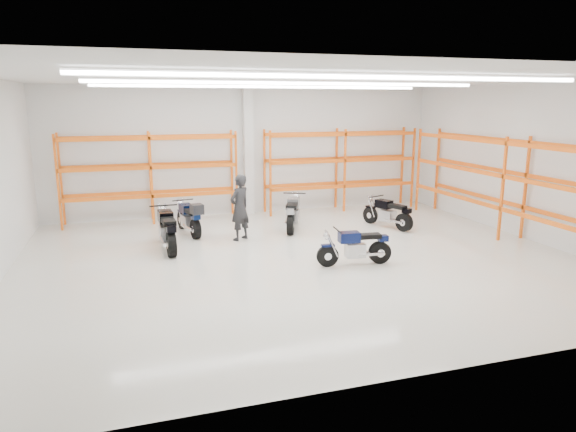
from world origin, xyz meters
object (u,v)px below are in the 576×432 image
object	(u,v)px
motorcycle_main	(358,248)
motorcycle_back_a	(167,231)
motorcycle_back_c	(293,214)
structural_column	(248,151)
motorcycle_back_d	(389,214)
standing_man	(240,208)
motorcycle_back_b	(190,218)

from	to	relation	value
motorcycle_main	motorcycle_back_a	xyz separation A→B (m)	(-4.37, 2.76, 0.09)
motorcycle_back_c	structural_column	bearing A→B (deg)	105.19
motorcycle_main	motorcycle_back_d	size ratio (longest dim) A/B	1.01
standing_man	structural_column	xyz separation A→B (m)	(1.09, 3.52, 1.29)
motorcycle_main	motorcycle_back_b	distance (m)	5.52
motorcycle_back_a	motorcycle_back_d	bearing A→B (deg)	3.60
motorcycle_back_c	motorcycle_back_d	world-z (taller)	motorcycle_back_c
motorcycle_main	motorcycle_back_b	xyz separation A→B (m)	(-3.60, 4.19, 0.08)
motorcycle_back_b	motorcycle_back_d	world-z (taller)	motorcycle_back_b
motorcycle_back_c	standing_man	world-z (taller)	standing_man
motorcycle_main	structural_column	bearing A→B (deg)	99.92
motorcycle_main	standing_man	bearing A→B (deg)	125.35
motorcycle_main	motorcycle_back_b	bearing A→B (deg)	130.65
motorcycle_back_b	motorcycle_back_a	bearing A→B (deg)	-118.41
motorcycle_back_a	motorcycle_back_b	xyz separation A→B (m)	(0.77, 1.43, -0.01)
motorcycle_main	motorcycle_back_d	xyz separation A→B (m)	(2.58, 3.20, 0.02)
motorcycle_back_a	structural_column	distance (m)	5.36
motorcycle_back_c	standing_man	distance (m)	2.04
motorcycle_back_b	standing_man	size ratio (longest dim) A/B	1.08
motorcycle_back_d	structural_column	size ratio (longest dim) A/B	0.42
motorcycle_main	structural_column	size ratio (longest dim) A/B	0.42
standing_man	motorcycle_main	bearing A→B (deg)	90.35
motorcycle_main	standing_man	world-z (taller)	standing_man
motorcycle_back_d	motorcycle_back_a	bearing A→B (deg)	-176.40
structural_column	standing_man	bearing A→B (deg)	-107.22
standing_man	structural_column	distance (m)	3.90
motorcycle_back_d	motorcycle_main	bearing A→B (deg)	-128.93
motorcycle_back_a	motorcycle_back_b	world-z (taller)	motorcycle_back_a
motorcycle_back_b	standing_man	world-z (taller)	standing_man
motorcycle_back_a	motorcycle_back_d	xyz separation A→B (m)	(6.95, 0.44, -0.08)
motorcycle_back_a	motorcycle_main	bearing A→B (deg)	-32.29
motorcycle_back_d	standing_man	size ratio (longest dim) A/B	0.97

